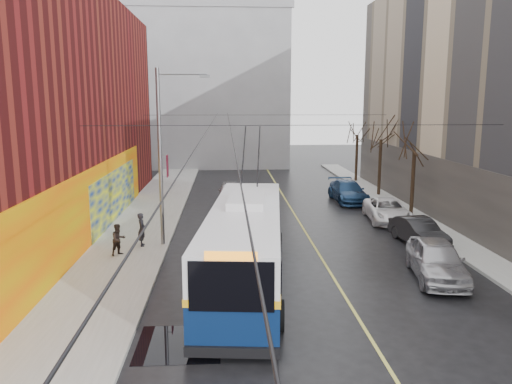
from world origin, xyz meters
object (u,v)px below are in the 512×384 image
(parked_car_c, at_px, (387,210))
(pedestrian_b, at_px, (119,240))
(tree_far, at_px, (358,126))
(pedestrian_a, at_px, (142,229))
(tree_near, at_px, (415,140))
(parked_car_a, at_px, (437,260))
(streetlight_pole, at_px, (163,153))
(parked_car_b, at_px, (419,232))
(parked_car_d, at_px, (348,191))
(tree_mid, at_px, (381,129))
(trolleybus, at_px, (245,244))
(following_car, at_px, (230,192))

(parked_car_c, bearing_deg, pedestrian_b, -151.44)
(tree_far, bearing_deg, pedestrian_a, -128.87)
(parked_car_c, bearing_deg, tree_near, 37.29)
(parked_car_a, height_order, parked_car_c, parked_car_a)
(streetlight_pole, bearing_deg, pedestrian_b, -139.01)
(parked_car_b, bearing_deg, pedestrian_a, 171.66)
(tree_near, xyz_separation_m, parked_car_b, (-2.00, -6.38, -4.28))
(tree_far, relative_size, parked_car_c, 1.30)
(parked_car_d, bearing_deg, tree_mid, 32.24)
(tree_mid, xyz_separation_m, parked_car_b, (-2.00, -13.38, -4.56))
(tree_far, height_order, parked_car_c, tree_far)
(parked_car_b, relative_size, parked_car_d, 0.79)
(tree_near, relative_size, trolleybus, 0.49)
(following_car, bearing_deg, pedestrian_a, -110.48)
(parked_car_b, relative_size, following_car, 0.97)
(tree_mid, distance_m, tree_far, 7.00)
(following_car, bearing_deg, pedestrian_b, -111.46)
(tree_near, bearing_deg, tree_far, 90.00)
(tree_far, relative_size, pedestrian_a, 3.87)
(streetlight_pole, distance_m, following_car, 12.78)
(tree_near, xyz_separation_m, parked_car_d, (-2.96, 5.02, -4.21))
(pedestrian_a, bearing_deg, tree_far, -48.22)
(tree_near, height_order, parked_car_b, tree_near)
(tree_far, xyz_separation_m, pedestrian_a, (-16.31, -20.24, -4.14))
(parked_car_d, bearing_deg, tree_far, 70.23)
(streetlight_pole, relative_size, following_car, 2.07)
(streetlight_pole, xyz_separation_m, parked_car_b, (13.14, -0.38, -4.15))
(streetlight_pole, height_order, tree_near, streetlight_pole)
(trolleybus, relative_size, parked_car_a, 2.69)
(pedestrian_a, bearing_deg, parked_car_b, -99.93)
(streetlight_pole, height_order, pedestrian_a, streetlight_pole)
(streetlight_pole, xyz_separation_m, parked_car_c, (13.14, 4.75, -4.14))
(tree_near, distance_m, parked_car_c, 4.88)
(tree_mid, relative_size, pedestrian_a, 3.94)
(parked_car_c, height_order, parked_car_d, parked_car_d)
(streetlight_pole, distance_m, parked_car_b, 13.78)
(tree_far, relative_size, parked_car_a, 1.35)
(streetlight_pole, relative_size, parked_car_a, 1.85)
(streetlight_pole, height_order, pedestrian_b, streetlight_pole)
(parked_car_a, height_order, parked_car_b, parked_car_a)
(tree_far, xyz_separation_m, parked_car_d, (-2.96, -8.98, -4.37))
(following_car, bearing_deg, tree_far, 36.25)
(tree_mid, height_order, following_car, tree_mid)
(parked_car_a, xyz_separation_m, parked_car_d, (0.24, 16.45, -0.06))
(parked_car_d, distance_m, pedestrian_b, 19.12)
(parked_car_a, distance_m, parked_car_c, 10.25)
(streetlight_pole, relative_size, parked_car_c, 1.78)
(trolleybus, distance_m, pedestrian_a, 7.38)
(parked_car_b, height_order, parked_car_d, parked_car_d)
(tree_far, distance_m, pedestrian_b, 28.04)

